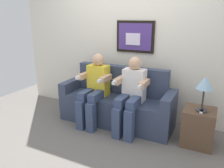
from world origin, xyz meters
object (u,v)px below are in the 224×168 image
at_px(person_on_left, 95,87).
at_px(person_on_right, 131,93).
at_px(couch, 117,104).
at_px(table_lamp, 205,84).
at_px(side_table_right, 198,127).
at_px(spare_remote_on_table, 201,111).

relative_size(person_on_left, person_on_right, 1.00).
distance_m(couch, person_on_right, 0.45).
bearing_deg(table_lamp, couch, 173.21).
height_order(side_table_right, table_lamp, table_lamp).
xyz_separation_m(couch, side_table_right, (1.25, -0.11, -0.06)).
xyz_separation_m(table_lamp, spare_remote_on_table, (0.00, -0.03, -0.35)).
bearing_deg(side_table_right, spare_remote_on_table, -76.51).
bearing_deg(spare_remote_on_table, person_on_left, 179.49).
bearing_deg(person_on_left, person_on_right, 0.00).
distance_m(table_lamp, spare_remote_on_table, 0.35).
bearing_deg(side_table_right, person_on_left, -177.73).
distance_m(person_on_right, table_lamp, 1.00).
height_order(person_on_right, table_lamp, person_on_right).
bearing_deg(spare_remote_on_table, person_on_right, 179.16).
xyz_separation_m(person_on_left, person_on_right, (0.61, 0.00, 0.00)).
xyz_separation_m(person_on_right, side_table_right, (0.95, 0.06, -0.36)).
relative_size(person_on_left, side_table_right, 2.22).
relative_size(side_table_right, table_lamp, 1.09).
height_order(side_table_right, spare_remote_on_table, spare_remote_on_table).
xyz_separation_m(person_on_left, spare_remote_on_table, (1.57, -0.01, -0.10)).
relative_size(person_on_left, spare_remote_on_table, 8.54).
height_order(couch, table_lamp, table_lamp).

